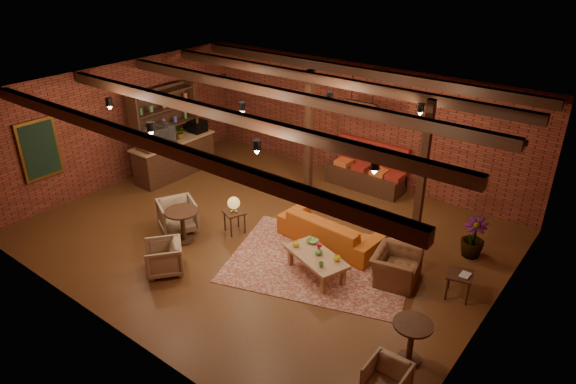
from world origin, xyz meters
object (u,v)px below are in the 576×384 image
Objects in this scene: coffee_table at (316,257)px; armchair_far at (387,378)px; armchair_a at (177,214)px; round_table_left at (182,221)px; side_table_lamp at (234,206)px; sofa at (330,230)px; plant_tall at (480,200)px; armchair_b at (164,256)px; round_table_right at (412,336)px; side_table_book at (460,275)px; armchair_right at (396,262)px.

armchair_far is at bearing -35.93° from coffee_table.
armchair_far is at bearing -75.18° from armchair_a.
side_table_lamp is at bearing 57.67° from round_table_left.
plant_tall is at bearing -148.65° from sofa.
round_table_left is (-2.64, -1.91, 0.17)m from sofa.
armchair_b is at bearing -60.62° from round_table_left.
armchair_b reaches higher than sofa.
armchair_b reaches higher than armchair_far.
round_table_right is at bearing -85.24° from plant_tall.
side_table_lamp is 5.11m from round_table_right.
sofa is 4.17× the size of side_table_book.
armchair_a is at bearing 166.55° from armchair_far.
round_table_left is 5.72m from armchair_far.
sofa reaches higher than side_table_book.
sofa is 4.22m from armchair_far.
round_table_left is 1.25× the size of armchair_far.
plant_tall is at bearing 49.21° from coffee_table.
plant_tall is (0.87, 1.78, 0.92)m from armchair_right.
side_table_lamp is at bearing 165.90° from round_table_right.
sofa is 2.24m from side_table_lamp.
armchair_a is 0.30× the size of plant_tall.
side_table_book is (4.95, 0.81, -0.20)m from side_table_lamp.
armchair_far is (2.97, -3.00, -0.04)m from sofa.
plant_tall reaches higher than coffee_table.
armchair_a is at bearing -171.82° from coffee_table.
armchair_far is at bearing -22.70° from side_table_lamp.
coffee_table is 0.56× the size of plant_tall.
round_table_left is 5.59m from round_table_right.
side_table_book is (1.17, 0.25, 0.06)m from armchair_right.
plant_tall is at bearing -34.49° from armchair_a.
side_table_lamp reaches higher than armchair_a.
armchair_a is at bearing 175.26° from round_table_right.
round_table_left is 6.30m from plant_tall.
armchair_right reaches higher than round_table_left.
side_table_lamp reaches higher than armchair_b.
coffee_table is 1.68× the size of side_table_lamp.
armchair_a is at bearing 31.30° from sofa.
armchair_right is 0.36× the size of plant_tall.
round_table_left is 1.05× the size of armchair_b.
coffee_table is at bearing -130.79° from plant_tall.
armchair_right is 1.20m from side_table_book.
coffee_table is 3.15m from armchair_far.
plant_tall is (5.74, 3.08, 0.93)m from armchair_a.
round_table_left is 4.67m from armchair_right.
sofa is 2.65× the size of side_table_lamp.
side_table_lamp is 1.18m from round_table_left.
armchair_b is 5.74m from side_table_book.
sofa is 3.86× the size of armchair_far.
round_table_left is 5.86m from side_table_book.
armchair_right is at bearing 113.46° from armchair_far.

